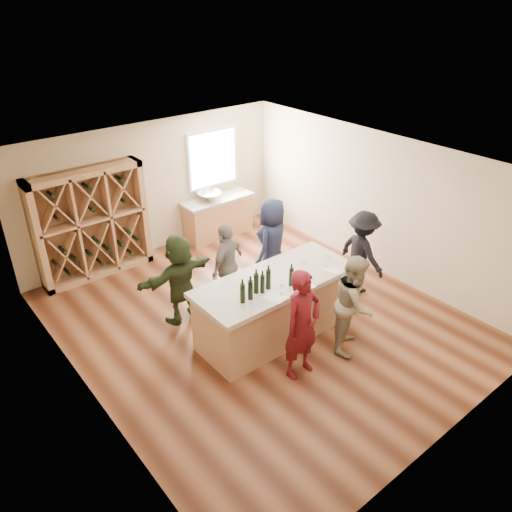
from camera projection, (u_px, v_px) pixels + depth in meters
floor at (259, 322)px, 8.78m from camera, size 6.00×7.00×0.10m
ceiling at (259, 163)px, 7.38m from camera, size 6.00×7.00×0.10m
wall_back at (152, 188)px, 10.50m from camera, size 6.00×0.10×2.80m
wall_front at (457, 363)px, 5.67m from camera, size 6.00×0.10×2.80m
wall_left at (76, 319)px, 6.40m from camera, size 0.10×7.00×2.80m
wall_right at (379, 203)px, 9.77m from camera, size 0.10×7.00×2.80m
window_frame at (212, 158)px, 11.10m from camera, size 1.30×0.06×1.30m
window_pane at (213, 159)px, 11.08m from camera, size 1.18×0.01×1.18m
wine_rack at (92, 224)px, 9.62m from camera, size 2.20×0.45×2.20m
back_counter_base at (218, 218)px, 11.50m from camera, size 1.60×0.58×0.86m
back_counter_top at (217, 199)px, 11.28m from camera, size 1.70×0.62×0.06m
sink at (210, 196)px, 11.11m from camera, size 0.54×0.54×0.19m
faucet at (205, 191)px, 11.20m from camera, size 0.02×0.02×0.30m
tasting_counter_base at (275, 309)px, 8.18m from camera, size 2.60×1.00×1.00m
tasting_counter_top at (276, 281)px, 7.92m from camera, size 2.72×1.12×0.08m
wine_bottle_a at (243, 293)px, 7.24m from camera, size 0.09×0.09×0.31m
wine_bottle_b at (250, 290)px, 7.31m from camera, size 0.08×0.08×0.31m
wine_bottle_c at (256, 283)px, 7.46m from camera, size 0.10×0.10×0.32m
wine_bottle_d at (262, 284)px, 7.47m from camera, size 0.09×0.09×0.30m
wine_bottle_e at (268, 279)px, 7.57m from camera, size 0.10×0.10×0.32m
wine_glass_a at (281, 290)px, 7.45m from camera, size 0.08×0.08×0.16m
wine_glass_b at (306, 280)px, 7.70m from camera, size 0.09×0.09×0.17m
wine_glass_d at (304, 267)px, 8.04m from camera, size 0.07×0.07×0.16m
wine_glass_e at (327, 261)px, 8.18m from camera, size 0.08×0.08×0.19m
tasting_menu_a at (275, 297)px, 7.43m from camera, size 0.31×0.37×0.00m
tasting_menu_b at (304, 285)px, 7.73m from camera, size 0.25×0.33×0.00m
tasting_menu_c at (332, 269)px, 8.14m from camera, size 0.25×0.30×0.00m
person_near_left at (302, 325)px, 7.17m from camera, size 0.65×0.49×1.75m
person_near_right at (354, 303)px, 7.74m from camera, size 0.91×0.80×1.64m
person_server at (362, 252)px, 9.23m from camera, size 0.61×1.10×1.62m
person_far_mid at (227, 265)px, 8.85m from camera, size 1.05×0.81×1.59m
person_far_right at (272, 243)px, 9.40m from camera, size 1.01×0.85×1.76m
person_far_left at (180, 279)px, 8.42m from camera, size 1.54×0.68×1.61m
wine_bottle_f at (291, 277)px, 7.65m from camera, size 0.07×0.07×0.30m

